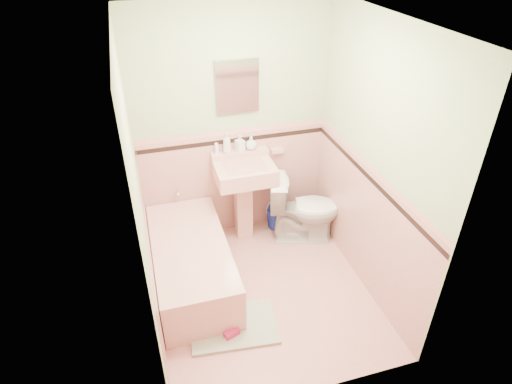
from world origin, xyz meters
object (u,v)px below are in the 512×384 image
object	(u,v)px
sink	(245,203)
soap_bottle_mid	(240,143)
bathtub	(192,264)
bucket	(277,217)
shoe	(232,333)
medicine_cabinet	(237,86)
soap_bottle_left	(227,143)
toilet	(304,209)
soap_bottle_right	(251,143)

from	to	relation	value
sink	soap_bottle_mid	world-z (taller)	soap_bottle_mid
bathtub	bucket	bearing A→B (deg)	30.28
soap_bottle_mid	bucket	xyz separation A→B (m)	(0.41, -0.07, -0.98)
sink	shoe	xyz separation A→B (m)	(-0.47, -1.30, -0.42)
bathtub	soap_bottle_mid	distance (m)	1.32
medicine_cabinet	shoe	xyz separation A→B (m)	(-0.47, -1.51, -1.64)
soap_bottle_left	soap_bottle_mid	distance (m)	0.14
soap_bottle_left	toilet	xyz separation A→B (m)	(0.76, -0.34, -0.74)
soap_bottle_right	shoe	world-z (taller)	soap_bottle_right
sink	medicine_cabinet	world-z (taller)	medicine_cabinet
sink	soap_bottle_left	size ratio (longest dim) A/B	4.35
bathtub	shoe	xyz separation A→B (m)	(0.21, -0.77, -0.17)
medicine_cabinet	soap_bottle_left	world-z (taller)	medicine_cabinet
sink	medicine_cabinet	size ratio (longest dim) A/B	1.79
sink	shoe	size ratio (longest dim) A/B	7.16
bathtub	soap_bottle_mid	bearing A→B (deg)	46.00
medicine_cabinet	soap_bottle_left	bearing A→B (deg)	-167.17
soap_bottle_mid	soap_bottle_right	bearing A→B (deg)	0.00
medicine_cabinet	toilet	size ratio (longest dim) A/B	0.68
medicine_cabinet	bucket	bearing A→B (deg)	-13.99
bathtub	soap_bottle_mid	world-z (taller)	soap_bottle_mid
soap_bottle_left	bucket	xyz separation A→B (m)	(0.54, -0.07, -1.00)
soap_bottle_right	soap_bottle_left	bearing A→B (deg)	180.00
soap_bottle_right	toilet	xyz separation A→B (m)	(0.50, -0.34, -0.70)
soap_bottle_left	soap_bottle_right	size ratio (longest dim) A/B	1.46
soap_bottle_mid	soap_bottle_right	world-z (taller)	soap_bottle_mid
soap_bottle_mid	shoe	bearing A→B (deg)	-107.71
bathtub	toilet	world-z (taller)	toilet
sink	medicine_cabinet	xyz separation A→B (m)	(0.00, 0.21, 1.23)
soap_bottle_right	bucket	world-z (taller)	soap_bottle_right
bucket	toilet	bearing A→B (deg)	-51.35
bathtub	bucket	distance (m)	1.27
bathtub	soap_bottle_right	bearing A→B (deg)	41.38
shoe	soap_bottle_right	bearing A→B (deg)	48.03
sink	bucket	distance (m)	0.55
medicine_cabinet	shoe	size ratio (longest dim) A/B	3.99
toilet	soap_bottle_mid	bearing A→B (deg)	77.57
bathtub	toilet	xyz separation A→B (m)	(1.31, 0.37, 0.16)
bathtub	medicine_cabinet	world-z (taller)	medicine_cabinet
toilet	shoe	distance (m)	1.62
soap_bottle_mid	bucket	size ratio (longest dim) A/B	0.71
soap_bottle_left	toilet	distance (m)	1.11
sink	soap_bottle_left	bearing A→B (deg)	126.19
toilet	shoe	bearing A→B (deg)	152.57
bathtub	medicine_cabinet	size ratio (longest dim) A/B	2.84
soap_bottle_right	sink	bearing A→B (deg)	-125.00
sink	soap_bottle_right	world-z (taller)	soap_bottle_right
bucket	soap_bottle_right	bearing A→B (deg)	165.74
soap_bottle_mid	bucket	bearing A→B (deg)	-10.13
bathtub	soap_bottle_left	distance (m)	1.27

